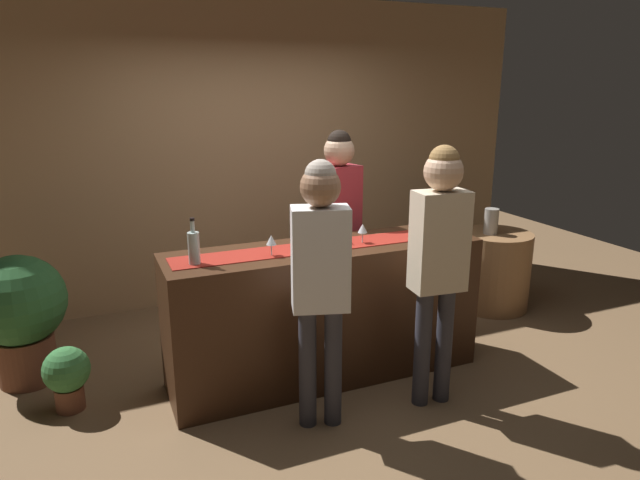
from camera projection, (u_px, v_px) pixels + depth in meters
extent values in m
plane|color=brown|center=(325.00, 373.00, 4.22)|extent=(10.00, 10.00, 0.00)
cube|color=tan|center=(248.00, 152.00, 5.52)|extent=(6.00, 0.12, 2.90)
cube|color=#3D2314|center=(325.00, 312.00, 4.09)|extent=(2.27, 0.60, 0.99)
cube|color=maroon|center=(325.00, 246.00, 3.96)|extent=(2.16, 0.28, 0.01)
cylinder|color=#B2C6C1|center=(194.00, 249.00, 3.53)|extent=(0.07, 0.07, 0.21)
cylinder|color=#B2C6C1|center=(193.00, 227.00, 3.49)|extent=(0.03, 0.03, 0.08)
cylinder|color=black|center=(192.00, 219.00, 3.48)|extent=(0.03, 0.03, 0.02)
cylinder|color=#194723|center=(433.00, 218.00, 4.34)|extent=(0.07, 0.07, 0.21)
cylinder|color=#194723|center=(434.00, 200.00, 4.30)|extent=(0.03, 0.03, 0.08)
cylinder|color=black|center=(434.00, 194.00, 4.29)|extent=(0.03, 0.03, 0.02)
cylinder|color=silver|center=(341.00, 243.00, 4.02)|extent=(0.06, 0.06, 0.00)
cylinder|color=silver|center=(341.00, 238.00, 4.01)|extent=(0.01, 0.01, 0.08)
cone|color=silver|center=(342.00, 228.00, 3.99)|extent=(0.07, 0.07, 0.06)
cylinder|color=silver|center=(272.00, 256.00, 3.73)|extent=(0.06, 0.06, 0.00)
cylinder|color=silver|center=(271.00, 250.00, 3.72)|extent=(0.01, 0.01, 0.08)
cone|color=silver|center=(271.00, 240.00, 3.70)|extent=(0.07, 0.07, 0.06)
cylinder|color=silver|center=(362.00, 243.00, 4.03)|extent=(0.06, 0.06, 0.00)
cylinder|color=silver|center=(362.00, 238.00, 4.02)|extent=(0.01, 0.01, 0.08)
cone|color=silver|center=(363.00, 228.00, 4.00)|extent=(0.07, 0.07, 0.06)
cylinder|color=#26262B|center=(345.00, 288.00, 4.81)|extent=(0.11, 0.11, 0.82)
cylinder|color=#26262B|center=(330.00, 292.00, 4.73)|extent=(0.11, 0.11, 0.82)
cube|color=#B7333D|center=(339.00, 206.00, 4.57)|extent=(0.37, 0.26, 0.65)
sphere|color=#DBAD89|center=(339.00, 151.00, 4.45)|extent=(0.25, 0.25, 0.25)
sphere|color=black|center=(339.00, 142.00, 4.44)|extent=(0.19, 0.19, 0.19)
cylinder|color=#33333D|center=(422.00, 348.00, 3.73)|extent=(0.11, 0.11, 0.81)
cylinder|color=#33333D|center=(444.00, 345.00, 3.78)|extent=(0.11, 0.11, 0.81)
cube|color=beige|center=(439.00, 241.00, 3.56)|extent=(0.36, 0.23, 0.64)
sphere|color=#DBAD89|center=(444.00, 171.00, 3.44)|extent=(0.24, 0.24, 0.24)
sphere|color=olive|center=(444.00, 160.00, 3.42)|extent=(0.19, 0.19, 0.19)
cylinder|color=#33333D|center=(308.00, 368.00, 3.50)|extent=(0.11, 0.11, 0.79)
cylinder|color=#33333D|center=(333.00, 366.00, 3.51)|extent=(0.11, 0.11, 0.79)
cube|color=white|center=(320.00, 259.00, 3.31)|extent=(0.38, 0.29, 0.62)
sphere|color=#9E7051|center=(320.00, 187.00, 3.20)|extent=(0.24, 0.24, 0.24)
sphere|color=#AD9E8E|center=(320.00, 175.00, 3.18)|extent=(0.18, 0.18, 0.18)
cylinder|color=#996B42|center=(493.00, 270.00, 5.40)|extent=(0.68, 0.68, 0.74)
cylinder|color=#A8A399|center=(491.00, 221.00, 5.25)|extent=(0.13, 0.13, 0.24)
cylinder|color=brown|center=(27.00, 358.00, 4.08)|extent=(0.40, 0.40, 0.35)
sphere|color=#2D6633|center=(18.00, 301.00, 3.96)|extent=(0.65, 0.65, 0.65)
cylinder|color=brown|center=(70.00, 398.00, 3.74)|extent=(0.19, 0.19, 0.16)
sphere|color=#387A3D|center=(66.00, 369.00, 3.69)|extent=(0.30, 0.30, 0.30)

